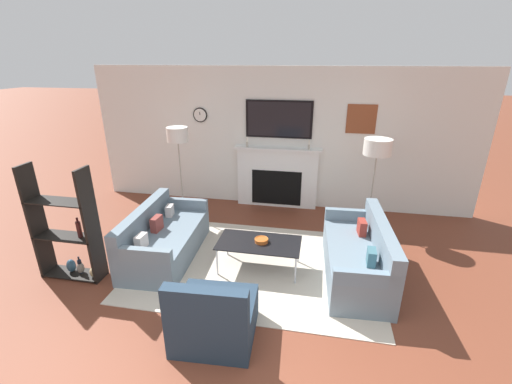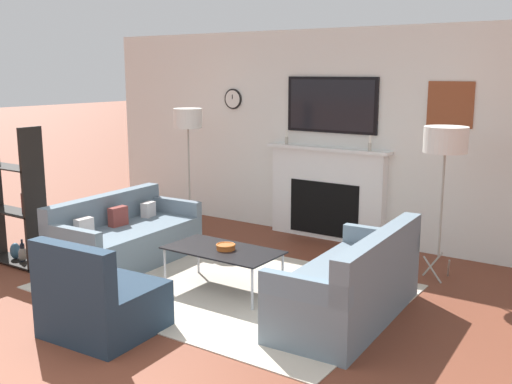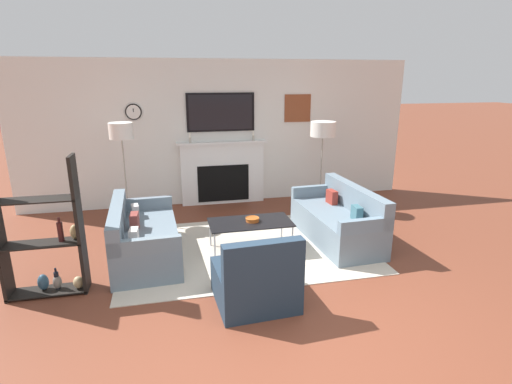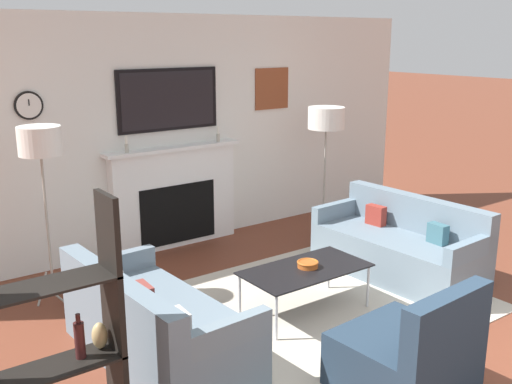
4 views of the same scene
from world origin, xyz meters
name	(u,v)px [view 2 (image 2 of 4)]	position (x,y,z in m)	size (l,w,h in m)	color
ground_plane	(28,381)	(0.00, 0.00, 0.00)	(60.00, 60.00, 0.00)	brown
fireplace_wall	(332,145)	(0.00, 4.63, 1.23)	(7.47, 0.28, 2.70)	white
area_rug	(223,287)	(0.00, 2.30, 0.01)	(3.45, 2.41, 0.01)	beige
couch_left	(124,239)	(-1.42, 2.29, 0.28)	(0.92, 1.77, 0.77)	slate
couch_right	(351,287)	(1.42, 2.30, 0.30)	(0.85, 1.81, 0.82)	slate
armchair	(100,303)	(-0.18, 0.84, 0.27)	(0.88, 0.85, 0.84)	#213344
coffee_table	(223,252)	(0.06, 2.22, 0.41)	(1.16, 0.61, 0.43)	black
decorative_bowl	(226,246)	(0.09, 2.23, 0.46)	(0.20, 0.20, 0.06)	#B8541F
floor_lamp_left	(188,120)	(-1.72, 3.80, 1.53)	(0.38, 0.38, 1.69)	#9E998E
floor_lamp_right	(446,141)	(1.72, 3.80, 1.47)	(0.45, 0.45, 1.62)	#9E998E
shelf_unit	(14,207)	(-2.41, 1.58, 0.66)	(0.86, 0.28, 1.59)	black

